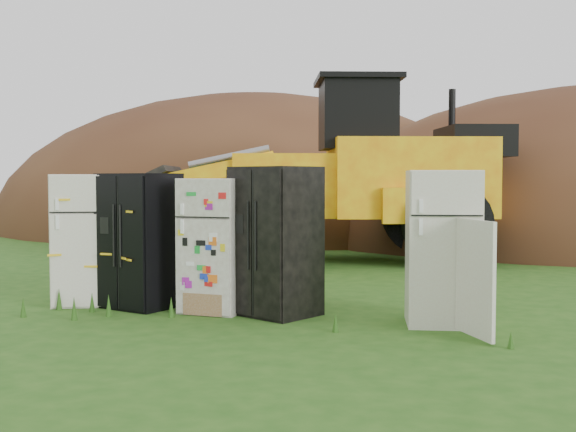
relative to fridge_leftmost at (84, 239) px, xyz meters
name	(u,v)px	position (x,y,z in m)	size (l,w,h in m)	color
ground	(254,313)	(2.49, 0.04, -0.90)	(120.00, 120.00, 0.00)	#245215
fridge_leftmost	(84,239)	(0.00, 0.00, 0.00)	(0.79, 0.76, 1.80)	silver
fridge_black_side	(139,240)	(0.86, 0.00, 0.01)	(0.95, 0.75, 1.81)	black
fridge_sticker	(215,245)	(1.97, 0.01, -0.03)	(0.78, 0.72, 1.75)	silver
fridge_dark_mid	(276,241)	(2.80, 0.03, 0.05)	(0.97, 0.79, 1.90)	black
fridge_open_door	(442,248)	(4.89, 0.04, 0.02)	(0.84, 0.77, 1.84)	silver
wheel_loader	(311,170)	(1.62, 5.99, 1.03)	(7.97, 3.23, 3.86)	yellow
dirt_mound_left	(248,230)	(-2.82, 14.06, -0.90)	(17.81, 13.36, 9.12)	#3F2014
dirt_mound_back	(407,225)	(1.98, 18.22, -0.90)	(20.32, 13.55, 7.60)	#3F2014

